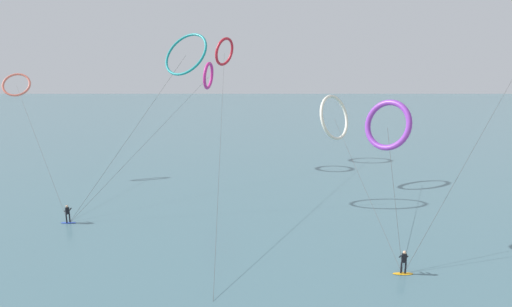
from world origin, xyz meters
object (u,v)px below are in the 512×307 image
surfer_amber (404,264)px  kite_crimson (225,52)px  kite_coral (17,85)px  kite_teal (186,54)px  kite_magenta (209,76)px  surfer_cobalt (68,215)px  kite_ivory (335,118)px  kite_violet (388,125)px

surfer_amber → kite_crimson: size_ratio=0.04×
kite_coral → kite_teal: kite_teal is taller
kite_teal → kite_magenta: kite_teal is taller
surfer_cobalt → kite_crimson: size_ratio=0.04×
kite_coral → kite_teal: 24.46m
surfer_cobalt → kite_crimson: (12.39, 26.63, 15.25)m
surfer_cobalt → kite_crimson: kite_crimson is taller
surfer_amber → surfer_cobalt: (-27.05, 9.39, 0.00)m
kite_coral → kite_crimson: size_ratio=0.41×
kite_ivory → surfer_amber: bearing=-133.9°
surfer_cobalt → kite_magenta: bearing=18.5°
kite_coral → kite_violet: (39.03, -20.83, -2.03)m
kite_violet → kite_ivory: bearing=140.5°
kite_ivory → kite_magenta: 18.31m
kite_crimson → kite_teal: bearing=24.3°
kite_ivory → kite_crimson: bearing=89.1°
surfer_cobalt → kite_ivory: size_ratio=0.07×
surfer_cobalt → kite_coral: kite_coral is taller
surfer_amber → surfer_cobalt: 28.63m
kite_ivory → kite_violet: kite_violet is taller
kite_violet → kite_magenta: (-16.17, 26.26, 3.01)m
surfer_cobalt → kite_violet: bearing=-55.8°
kite_coral → kite_crimson: (24.69, 10.84, 4.31)m
kite_violet → kite_magenta: 30.99m
surfer_cobalt → kite_violet: kite_violet is taller
surfer_cobalt → kite_magenta: size_ratio=0.07×
kite_coral → kite_magenta: 23.52m
kite_crimson → kite_magenta: size_ratio=1.81×
kite_crimson → kite_teal: (-2.33, -20.14, -0.92)m
surfer_cobalt → kite_teal: kite_teal is taller
surfer_amber → kite_crimson: 41.78m
kite_teal → surfer_cobalt: bearing=-115.3°
surfer_amber → kite_crimson: (-14.65, 36.03, 15.25)m
kite_violet → surfer_cobalt: bearing=-141.9°
surfer_amber → surfer_cobalt: size_ratio=1.00×
kite_crimson → kite_magenta: bearing=12.2°
kite_magenta → kite_ivory: bearing=72.9°
kite_coral → kite_ivory: kite_coral is taller
surfer_amber → kite_coral: kite_coral is taller
surfer_cobalt → kite_teal: (10.07, 6.50, 14.33)m
kite_crimson → kite_magenta: (-1.83, -5.41, -3.33)m
kite_coral → kite_magenta: kite_magenta is taller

